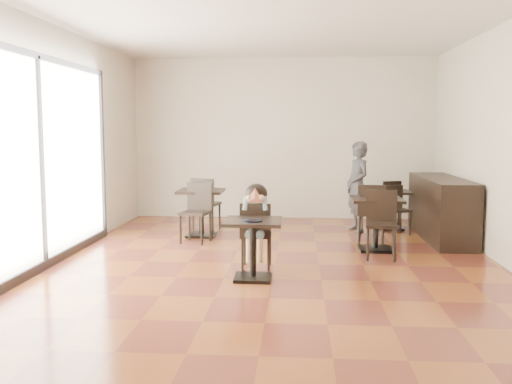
# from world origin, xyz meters

# --- Properties ---
(floor) EXTENTS (6.00, 8.00, 0.01)m
(floor) POSITION_xyz_m (0.00, 0.00, 0.00)
(floor) COLOR brown
(floor) RESTS_ON ground
(ceiling) EXTENTS (6.00, 8.00, 0.01)m
(ceiling) POSITION_xyz_m (0.00, 0.00, 3.20)
(ceiling) COLOR silver
(ceiling) RESTS_ON floor
(wall_back) EXTENTS (6.00, 0.01, 3.20)m
(wall_back) POSITION_xyz_m (0.00, 4.00, 1.60)
(wall_back) COLOR beige
(wall_back) RESTS_ON floor
(wall_front) EXTENTS (6.00, 0.01, 3.20)m
(wall_front) POSITION_xyz_m (0.00, -4.00, 1.60)
(wall_front) COLOR beige
(wall_front) RESTS_ON floor
(wall_left) EXTENTS (0.01, 8.00, 3.20)m
(wall_left) POSITION_xyz_m (-3.00, 0.00, 1.60)
(wall_left) COLOR beige
(wall_left) RESTS_ON floor
(wall_right) EXTENTS (0.01, 8.00, 3.20)m
(wall_right) POSITION_xyz_m (3.00, 0.00, 1.60)
(wall_right) COLOR beige
(wall_right) RESTS_ON floor
(storefront_window) EXTENTS (0.04, 4.50, 2.60)m
(storefront_window) POSITION_xyz_m (-2.97, -0.50, 1.40)
(storefront_window) COLOR white
(storefront_window) RESTS_ON floor
(child_table) EXTENTS (0.68, 0.68, 0.72)m
(child_table) POSITION_xyz_m (-0.23, -0.80, 0.36)
(child_table) COLOR black
(child_table) RESTS_ON floor
(child_chair) EXTENTS (0.39, 0.39, 0.87)m
(child_chair) POSITION_xyz_m (-0.23, -0.25, 0.43)
(child_chair) COLOR black
(child_chair) RESTS_ON floor
(child) EXTENTS (0.39, 0.55, 1.09)m
(child) POSITION_xyz_m (-0.23, -0.25, 0.55)
(child) COLOR gray
(child) RESTS_ON child_chair
(plate) EXTENTS (0.24, 0.24, 0.01)m
(plate) POSITION_xyz_m (-0.23, -0.90, 0.73)
(plate) COLOR black
(plate) RESTS_ON child_table
(pizza_slice) EXTENTS (0.25, 0.20, 0.06)m
(pizza_slice) POSITION_xyz_m (-0.23, -0.44, 0.95)
(pizza_slice) COLOR tan
(pizza_slice) RESTS_ON child
(adult_patron) EXTENTS (0.55, 0.67, 1.58)m
(adult_patron) POSITION_xyz_m (1.34, 2.51, 0.79)
(adult_patron) COLOR #3A3B3F
(adult_patron) RESTS_ON floor
(cafe_table_mid) EXTENTS (0.82, 0.82, 0.78)m
(cafe_table_mid) POSITION_xyz_m (1.46, 0.96, 0.39)
(cafe_table_mid) COLOR black
(cafe_table_mid) RESTS_ON floor
(cafe_table_left) EXTENTS (0.88, 0.88, 0.78)m
(cafe_table_left) POSITION_xyz_m (-1.32, 1.89, 0.39)
(cafe_table_left) COLOR black
(cafe_table_left) RESTS_ON floor
(cafe_table_back) EXTENTS (0.84, 0.84, 0.69)m
(cafe_table_back) POSITION_xyz_m (1.97, 2.81, 0.35)
(cafe_table_back) COLOR black
(cafe_table_back) RESTS_ON floor
(chair_mid_a) EXTENTS (0.47, 0.47, 0.94)m
(chair_mid_a) POSITION_xyz_m (1.46, 1.51, 0.47)
(chair_mid_a) COLOR black
(chair_mid_a) RESTS_ON floor
(chair_mid_b) EXTENTS (0.47, 0.47, 0.94)m
(chair_mid_b) POSITION_xyz_m (1.46, 0.41, 0.47)
(chair_mid_b) COLOR black
(chair_mid_b) RESTS_ON floor
(chair_left_a) EXTENTS (0.50, 0.50, 0.94)m
(chair_left_a) POSITION_xyz_m (-1.32, 2.44, 0.47)
(chair_left_a) COLOR black
(chair_left_a) RESTS_ON floor
(chair_left_b) EXTENTS (0.50, 0.50, 0.94)m
(chair_left_b) POSITION_xyz_m (-1.32, 1.34, 0.47)
(chair_left_b) COLOR black
(chair_left_b) RESTS_ON floor
(chair_back_a) EXTENTS (0.48, 0.48, 0.83)m
(chair_back_a) POSITION_xyz_m (1.99, 3.36, 0.42)
(chair_back_a) COLOR black
(chair_back_a) RESTS_ON floor
(chair_back_b) EXTENTS (0.48, 0.48, 0.83)m
(chair_back_b) POSITION_xyz_m (1.99, 2.26, 0.42)
(chair_back_b) COLOR black
(chair_back_b) RESTS_ON floor
(service_counter) EXTENTS (0.60, 2.40, 1.00)m
(service_counter) POSITION_xyz_m (2.65, 2.00, 0.50)
(service_counter) COLOR black
(service_counter) RESTS_ON floor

